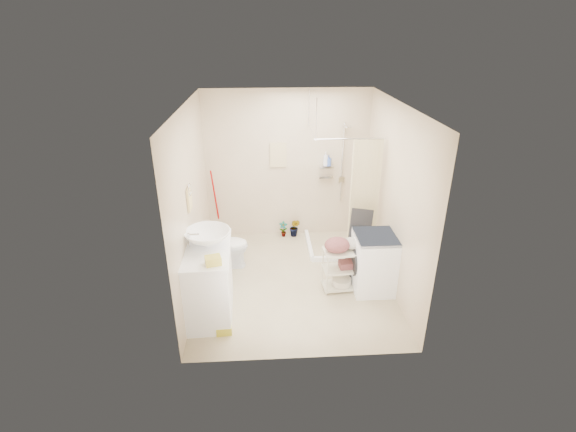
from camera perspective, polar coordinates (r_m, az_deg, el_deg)
name	(u,v)px	position (r m, az deg, el deg)	size (l,w,h in m)	color
floor	(293,281)	(6.35, 0.74, -8.86)	(3.20, 3.20, 0.00)	#C2B592
ceiling	(295,105)	(5.38, 0.90, 14.94)	(2.80, 3.20, 0.04)	silver
wall_back	(287,166)	(7.24, -0.13, 6.89)	(2.80, 0.04, 2.60)	beige
wall_front	(305,261)	(4.31, 2.41, -6.12)	(2.80, 0.04, 2.60)	beige
wall_left	(191,204)	(5.81, -13.09, 1.66)	(0.04, 3.20, 2.60)	beige
wall_right	(394,199)	(6.00, 14.27, 2.29)	(0.04, 3.20, 2.60)	beige
vanity	(208,281)	(5.57, -10.84, -8.72)	(0.61, 1.09, 0.96)	white
sink	(208,238)	(5.36, -10.94, -2.93)	(0.58, 0.58, 0.20)	white
counter_basket	(213,260)	(4.95, -10.20, -6.00)	(0.18, 0.14, 0.10)	gold
floor_basket	(224,328)	(5.43, -8.77, -14.88)	(0.28, 0.21, 0.15)	gold
toilet	(225,245)	(6.63, -8.60, -4.00)	(0.40, 0.71, 0.72)	white
mop	(213,204)	(7.43, -10.17, 1.62)	(0.12, 0.12, 1.30)	#A60504
potted_plant_a	(283,229)	(7.55, -0.65, -1.81)	(0.15, 0.10, 0.29)	brown
potted_plant_b	(295,228)	(7.54, 0.93, -1.58)	(0.19, 0.15, 0.35)	brown
hanging_towel	(278,155)	(7.16, -1.34, 8.34)	(0.28, 0.03, 0.42)	beige
towel_ring	(189,197)	(5.56, -13.36, 2.48)	(0.04, 0.22, 0.34)	#E5CB82
tp_holder	(199,240)	(6.09, -12.14, -3.18)	(0.08, 0.12, 0.14)	white
shower	(341,190)	(6.91, 7.21, 3.60)	(1.10, 1.10, 2.10)	white
shampoo_bottle_a	(326,159)	(7.20, 5.17, 7.82)	(0.09, 0.09, 0.23)	silver
shampoo_bottle_b	(329,160)	(7.21, 5.58, 7.59)	(0.08, 0.08, 0.17)	#3C5DB3
washing_machine	(375,262)	(6.10, 11.76, -6.23)	(0.59, 0.61, 0.86)	white
laundry_rack	(342,266)	(6.05, 7.46, -6.76)	(0.55, 0.32, 0.75)	beige
ironing_board	(358,246)	(6.21, 9.55, -4.00)	(0.32, 0.09, 1.13)	black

